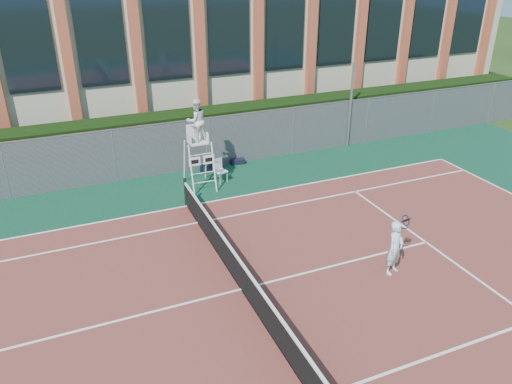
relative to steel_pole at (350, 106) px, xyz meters
name	(u,v)px	position (x,y,z in m)	size (l,w,h in m)	color
ground	(241,290)	(-8.92, -8.70, -2.00)	(120.00, 120.00, 0.00)	#233814
apron	(229,271)	(-8.92, -7.70, -1.99)	(36.00, 20.00, 0.01)	#0D3924
tennis_court	(241,290)	(-8.92, -8.70, -1.98)	(23.77, 10.97, 0.02)	brown
tennis_net	(241,274)	(-8.92, -8.70, -1.46)	(0.10, 11.30, 1.10)	black
fence	(164,149)	(-8.92, 0.10, -0.90)	(40.00, 0.06, 2.20)	#595E60
hedge	(157,140)	(-8.92, 1.30, -0.90)	(40.00, 1.40, 2.20)	black
building	(119,41)	(-8.92, 9.25, 2.15)	(45.00, 10.60, 8.22)	#BFB69E
steel_pole	(350,106)	(0.00, 0.00, 0.00)	(0.12, 0.12, 4.00)	#9EA0A5
umpire_chair	(197,123)	(-7.95, -1.65, 0.64)	(1.01, 1.55, 3.61)	white
plastic_chair	(219,168)	(-7.07, -1.53, -1.42)	(0.57, 0.57, 0.96)	silver
sports_bag_near	(209,167)	(-7.13, -0.30, -1.82)	(0.79, 0.32, 0.34)	black
sports_bag_far	(238,161)	(-5.72, -0.10, -1.87)	(0.59, 0.26, 0.24)	black
tennis_player	(395,248)	(-4.55, -9.63, -1.14)	(0.98, 0.73, 1.66)	white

